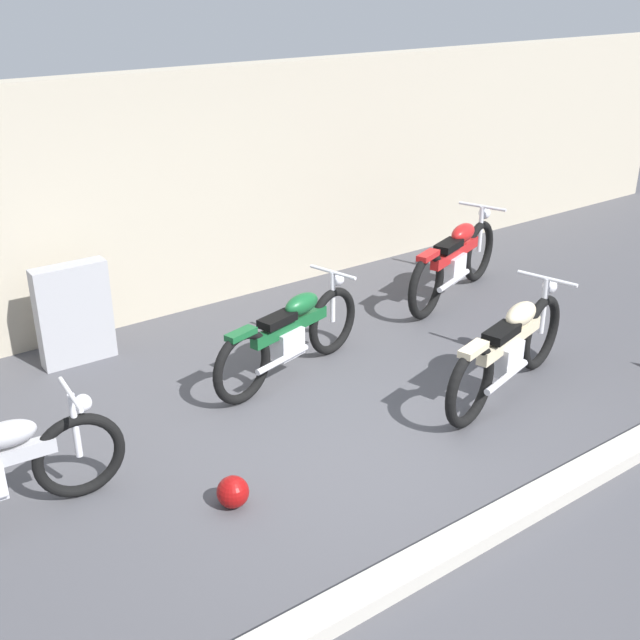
% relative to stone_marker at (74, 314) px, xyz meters
% --- Properties ---
extents(ground_plane, '(40.00, 40.00, 0.00)m').
position_rel_stone_marker_xyz_m(ground_plane, '(1.28, -2.87, -0.51)').
color(ground_plane, '#47474C').
extents(building_wall, '(18.00, 0.30, 2.67)m').
position_rel_stone_marker_xyz_m(building_wall, '(1.28, 0.68, 0.82)').
color(building_wall, '#B2A893').
rests_on(building_wall, ground_plane).
extents(curb_strip, '(18.00, 0.24, 0.12)m').
position_rel_stone_marker_xyz_m(curb_strip, '(1.28, -4.28, -0.45)').
color(curb_strip, '#B7B2A8').
rests_on(curb_strip, ground_plane).
extents(stone_marker, '(0.73, 0.21, 1.03)m').
position_rel_stone_marker_xyz_m(stone_marker, '(0.00, 0.00, 0.00)').
color(stone_marker, '#9E9EA3').
rests_on(stone_marker, ground_plane).
extents(helmet, '(0.24, 0.24, 0.24)m').
position_rel_stone_marker_xyz_m(helmet, '(0.06, -2.95, -0.39)').
color(helmet, maroon).
rests_on(helmet, ground_plane).
extents(motorcycle_green, '(1.97, 0.74, 0.90)m').
position_rel_stone_marker_xyz_m(motorcycle_green, '(1.56, -1.51, -0.08)').
color(motorcycle_green, black).
rests_on(motorcycle_green, ground_plane).
extents(motorcycle_red, '(2.10, 0.95, 0.98)m').
position_rel_stone_marker_xyz_m(motorcycle_red, '(4.25, -1.01, -0.04)').
color(motorcycle_red, black).
rests_on(motorcycle_red, ground_plane).
extents(motorcycle_cream, '(2.09, 0.79, 0.96)m').
position_rel_stone_marker_xyz_m(motorcycle_cream, '(2.97, -2.98, -0.05)').
color(motorcycle_cream, black).
rests_on(motorcycle_cream, ground_plane).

